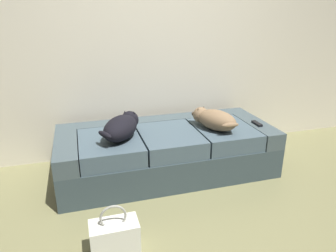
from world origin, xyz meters
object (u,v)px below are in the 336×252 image
(couch, at_px, (167,151))
(tv_remote, at_px, (257,124))
(dog_dark, at_px, (122,126))
(dog_tan, at_px, (214,119))
(handbag, at_px, (115,238))

(couch, height_order, tv_remote, tv_remote)
(dog_dark, height_order, dog_tan, dog_dark)
(tv_remote, bearing_deg, dog_dark, 179.15)
(dog_dark, relative_size, tv_remote, 3.75)
(dog_tan, xyz_separation_m, tv_remote, (0.47, -0.02, -0.09))
(dog_tan, distance_m, tv_remote, 0.48)
(dog_dark, xyz_separation_m, tv_remote, (1.35, -0.05, -0.09))
(dog_tan, height_order, tv_remote, dog_tan)
(couch, xyz_separation_m, handbag, (-0.65, -1.00, -0.10))
(dog_dark, height_order, tv_remote, dog_dark)
(couch, relative_size, dog_dark, 3.70)
(dog_tan, relative_size, tv_remote, 3.56)
(tv_remote, bearing_deg, dog_tan, 178.65)
(dog_dark, bearing_deg, tv_remote, -2.11)
(dog_tan, xyz_separation_m, handbag, (-1.10, -0.89, -0.43))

